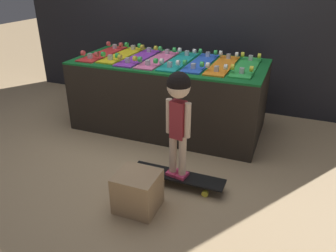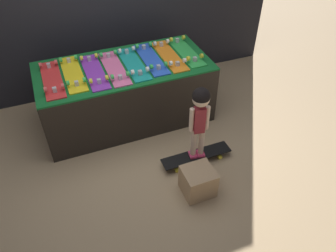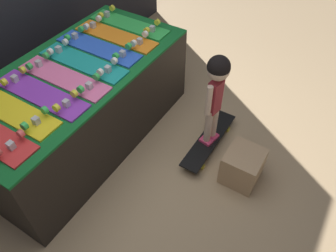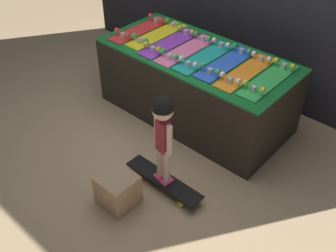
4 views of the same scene
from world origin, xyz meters
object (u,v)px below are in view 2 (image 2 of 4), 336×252
Objects in this scene: skateboard_blue_on_rack at (151,58)px; skateboard_orange_on_rack at (169,55)px; skateboard_yellow_on_rack at (73,73)px; storage_box at (198,181)px; skateboard_purple_on_rack at (94,71)px; child at (200,111)px; skateboard_on_floor at (196,156)px; skateboard_red_on_rack at (52,79)px; skateboard_pink_on_rack at (114,68)px; skateboard_teal_on_rack at (133,63)px; skateboard_green_on_rack at (186,51)px.

skateboard_orange_on_rack is (0.23, -0.01, 0.00)m from skateboard_blue_on_rack.
skateboard_yellow_on_rack is 1.80m from storage_box.
skateboard_blue_on_rack is 0.23m from skateboard_orange_on_rack.
skateboard_purple_on_rack is at bearing -11.88° from skateboard_yellow_on_rack.
skateboard_on_floor is at bearing -17.00° from child.
skateboard_on_floor is (1.05, -1.06, -0.70)m from skateboard_yellow_on_rack.
skateboard_red_on_rack is 0.69m from skateboard_pink_on_rack.
skateboard_pink_on_rack is 0.46m from skateboard_blue_on_rack.
skateboard_pink_on_rack is at bearing -1.82° from skateboard_red_on_rack.
skateboard_yellow_on_rack is at bearing 179.33° from skateboard_blue_on_rack.
skateboard_teal_on_rack is 0.69m from skateboard_green_on_rack.
skateboard_yellow_on_rack and skateboard_green_on_rack have the same top height.
skateboard_orange_on_rack reaches higher than storage_box.
child is at bearing -106.76° from skateboard_green_on_rack.
skateboard_blue_on_rack is 1.06m from child.
skateboard_green_on_rack is at bearing 2.57° from skateboard_purple_on_rack.
skateboard_pink_on_rack reaches higher than skateboard_on_floor.
skateboard_red_on_rack is at bearing -179.49° from skateboard_orange_on_rack.
child is (-0.09, -1.04, -0.07)m from skateboard_orange_on_rack.
skateboard_teal_on_rack is at bearing 0.69° from skateboard_purple_on_rack.
skateboard_orange_on_rack is at bearing 0.51° from skateboard_red_on_rack.
skateboard_teal_on_rack reaches higher than skateboard_on_floor.
skateboard_yellow_on_rack reaches higher than skateboard_on_floor.
skateboard_blue_on_rack is 0.90× the size of child.
child is (1.28, -1.03, -0.07)m from skateboard_red_on_rack.
storage_box is at bearing -100.48° from skateboard_orange_on_rack.
skateboard_teal_on_rack is (0.46, 0.01, 0.00)m from skateboard_purple_on_rack.
child reaches higher than skateboard_purple_on_rack.
skateboard_blue_on_rack is at bearing 97.43° from skateboard_on_floor.
skateboard_blue_on_rack is 1.27m from skateboard_on_floor.
skateboard_yellow_on_rack is (0.23, 0.03, 0.00)m from skateboard_red_on_rack.
skateboard_orange_on_rack is (1.14, -0.02, 0.00)m from skateboard_yellow_on_rack.
child is (-0.00, 0.00, 0.63)m from skateboard_on_floor.
skateboard_blue_on_rack and skateboard_orange_on_rack have the same top height.
skateboard_teal_on_rack is 0.46m from skateboard_orange_on_rack.
skateboard_on_floor is (-0.32, -1.06, -0.70)m from skateboard_green_on_rack.
skateboard_orange_on_rack is 0.90× the size of child.
skateboard_orange_on_rack is at bearing -174.11° from skateboard_green_on_rack.
skateboard_teal_on_rack is at bearing 109.76° from skateboard_on_floor.
skateboard_teal_on_rack is at bearing -177.22° from skateboard_orange_on_rack.
storage_box is at bearing -108.75° from skateboard_green_on_rack.
skateboard_purple_on_rack and skateboard_blue_on_rack have the same top height.
skateboard_orange_on_rack is 1.26m from skateboard_on_floor.
skateboard_orange_on_rack is at bearing 84.96° from skateboard_on_floor.
child is (0.82, -1.01, -0.07)m from skateboard_purple_on_rack.
skateboard_purple_on_rack is at bearing 129.10° from skateboard_on_floor.
skateboard_red_on_rack is at bearing -178.90° from skateboard_blue_on_rack.
skateboard_pink_on_rack is 0.91m from skateboard_green_on_rack.
skateboard_blue_on_rack is 1.00× the size of skateboard_on_floor.
storage_box is (0.42, -1.39, -0.63)m from skateboard_pink_on_rack.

